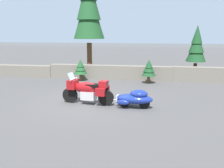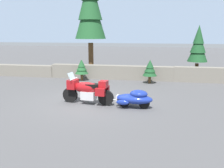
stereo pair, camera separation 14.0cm
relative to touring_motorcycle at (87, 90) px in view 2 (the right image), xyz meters
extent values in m
plane|color=#4C4C4F|center=(-0.06, 0.34, -0.62)|extent=(80.00, 80.00, 0.00)
cube|color=slate|center=(-8.06, 5.78, -0.23)|extent=(8.00, 0.59, 0.77)
cube|color=slate|center=(-0.06, 5.83, -0.17)|extent=(8.00, 0.59, 0.89)
cube|color=#7F93AD|center=(-0.06, 95.82, 7.38)|extent=(240.00, 80.00, 16.00)
cylinder|color=black|center=(-0.81, 0.09, -0.29)|extent=(0.67, 0.21, 0.66)
cylinder|color=black|center=(0.83, -0.09, -0.29)|extent=(0.67, 0.21, 0.66)
cube|color=silver|center=(0.06, -0.01, -0.24)|extent=(0.64, 0.50, 0.36)
ellipsoid|color=maroon|center=(-0.04, 0.00, 0.09)|extent=(1.24, 0.57, 0.48)
cube|color=maroon|center=(-0.66, 0.07, 0.21)|extent=(0.41, 0.56, 0.40)
cube|color=#9EB7C6|center=(-0.71, 0.08, 0.54)|extent=(0.24, 0.46, 0.34)
cube|color=black|center=(0.25, -0.03, 0.19)|extent=(0.60, 0.42, 0.16)
cube|color=maroon|center=(0.73, -0.08, 0.29)|extent=(0.36, 0.43, 0.28)
cube|color=maroon|center=(0.64, -0.37, 0.01)|extent=(0.42, 0.20, 0.32)
cube|color=maroon|center=(0.71, 0.22, 0.01)|extent=(0.42, 0.20, 0.32)
cylinder|color=silver|center=(-0.62, 0.07, 0.44)|extent=(0.12, 0.70, 0.04)
cylinder|color=silver|center=(-0.76, 0.08, -0.04)|extent=(0.26, 0.10, 0.54)
cylinder|color=black|center=(1.62, -0.18, -0.40)|extent=(0.45, 0.15, 0.44)
cylinder|color=black|center=(2.44, -0.27, -0.40)|extent=(0.45, 0.15, 0.44)
ellipsoid|color=navy|center=(2.03, -0.23, -0.24)|extent=(1.57, 0.84, 0.40)
ellipsoid|color=navy|center=(2.21, -0.24, -0.02)|extent=(0.78, 0.64, 0.32)
cube|color=silver|center=(1.33, -0.15, -0.26)|extent=(0.09, 0.32, 0.24)
ellipsoid|color=navy|center=(1.59, -0.50, -0.34)|extent=(0.53, 0.20, 0.20)
ellipsoid|color=navy|center=(1.66, 0.14, -0.34)|extent=(0.53, 0.20, 0.20)
cylinder|color=silver|center=(0.94, -0.10, -0.35)|extent=(0.70, 0.13, 0.05)
cylinder|color=brown|center=(-1.84, 7.43, 0.51)|extent=(0.36, 0.36, 2.26)
cone|color=#1E5128|center=(-1.84, 7.43, 3.72)|extent=(2.17, 2.17, 3.57)
cylinder|color=brown|center=(5.45, 6.95, -0.12)|extent=(0.23, 0.23, 1.01)
cone|color=#194723|center=(5.45, 6.95, 1.31)|extent=(1.28, 1.28, 1.59)
cone|color=#194723|center=(5.45, 6.95, 1.79)|extent=(0.99, 0.99, 1.39)
cone|color=#194723|center=(5.45, 6.95, 2.27)|extent=(0.70, 0.70, 1.19)
cylinder|color=brown|center=(2.48, 4.88, -0.42)|extent=(0.16, 0.16, 0.41)
cone|color=#194723|center=(2.48, 4.88, 0.16)|extent=(0.85, 0.85, 0.65)
cone|color=#194723|center=(2.48, 4.88, 0.36)|extent=(0.66, 0.66, 0.57)
cone|color=#194723|center=(2.48, 4.88, 0.55)|extent=(0.47, 0.47, 0.48)
cylinder|color=brown|center=(-1.79, 4.97, -0.43)|extent=(0.16, 0.16, 0.39)
cone|color=#1E5128|center=(-1.79, 4.97, 0.12)|extent=(0.84, 0.84, 0.61)
cone|color=#1E5128|center=(-1.79, 4.97, 0.31)|extent=(0.65, 0.65, 0.54)
cone|color=#1E5128|center=(-1.79, 4.97, 0.49)|extent=(0.46, 0.46, 0.46)
camera|label=1|loc=(2.77, -10.01, 2.44)|focal=39.90mm
camera|label=2|loc=(2.91, -9.99, 2.44)|focal=39.90mm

